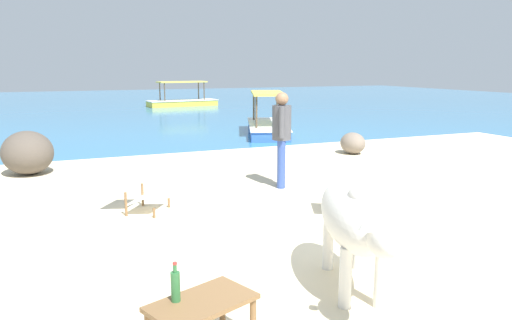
# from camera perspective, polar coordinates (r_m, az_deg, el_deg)

# --- Properties ---
(sand_beach) EXTENTS (18.00, 14.00, 0.04)m
(sand_beach) POSITION_cam_1_polar(r_m,az_deg,el_deg) (5.83, 13.93, -10.15)
(sand_beach) COLOR beige
(sand_beach) RESTS_ON ground
(water_surface) EXTENTS (60.00, 36.00, 0.03)m
(water_surface) POSITION_cam_1_polar(r_m,az_deg,el_deg) (26.62, -15.52, 6.04)
(water_surface) COLOR teal
(water_surface) RESTS_ON ground
(cow) EXTENTS (1.04, 1.87, 1.05)m
(cow) POSITION_cam_1_polar(r_m,az_deg,el_deg) (4.54, 11.52, -6.56)
(cow) COLOR silver
(cow) RESTS_ON sand_beach
(low_bench_table) EXTENTS (0.87, 0.68, 0.38)m
(low_bench_table) POSITION_cam_1_polar(r_m,az_deg,el_deg) (3.70, -6.35, -16.84)
(low_bench_table) COLOR brown
(low_bench_table) RESTS_ON sand_beach
(bottle) EXTENTS (0.07, 0.07, 0.30)m
(bottle) POSITION_cam_1_polar(r_m,az_deg,el_deg) (3.64, -9.40, -14.30)
(bottle) COLOR #2D6B38
(bottle) RESTS_ON low_bench_table
(deck_chair_near) EXTENTS (0.87, 0.93, 0.68)m
(deck_chair_near) POSITION_cam_1_polar(r_m,az_deg,el_deg) (6.97, 10.79, -3.03)
(deck_chair_near) COLOR brown
(deck_chair_near) RESTS_ON sand_beach
(deck_chair_far) EXTENTS (0.93, 0.88, 0.68)m
(deck_chair_far) POSITION_cam_1_polar(r_m,az_deg,el_deg) (7.13, -13.74, -2.84)
(deck_chair_far) COLOR brown
(deck_chair_far) RESTS_ON sand_beach
(person_standing) EXTENTS (0.32, 0.47, 1.62)m
(person_standing) POSITION_cam_1_polar(r_m,az_deg,el_deg) (8.24, 3.01, 3.26)
(person_standing) COLOR #334C99
(person_standing) RESTS_ON sand_beach
(shore_rock_large) EXTENTS (1.16, 1.24, 0.84)m
(shore_rock_large) POSITION_cam_1_polar(r_m,az_deg,el_deg) (10.27, -25.16, 0.77)
(shore_rock_large) COLOR brown
(shore_rock_large) RESTS_ON sand_beach
(shore_rock_medium) EXTENTS (0.66, 0.77, 0.50)m
(shore_rock_medium) POSITION_cam_1_polar(r_m,az_deg,el_deg) (11.76, 11.25, 1.95)
(shore_rock_medium) COLOR gray
(shore_rock_medium) RESTS_ON sand_beach
(boat_yellow) EXTENTS (3.78, 1.55, 1.29)m
(boat_yellow) POSITION_cam_1_polar(r_m,az_deg,el_deg) (26.07, -8.60, 6.86)
(boat_yellow) COLOR gold
(boat_yellow) RESTS_ON water_surface
(boat_blue) EXTENTS (2.36, 3.84, 1.29)m
(boat_blue) POSITION_cam_1_polar(r_m,az_deg,el_deg) (15.12, 1.34, 4.11)
(boat_blue) COLOR #3866B7
(boat_blue) RESTS_ON water_surface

